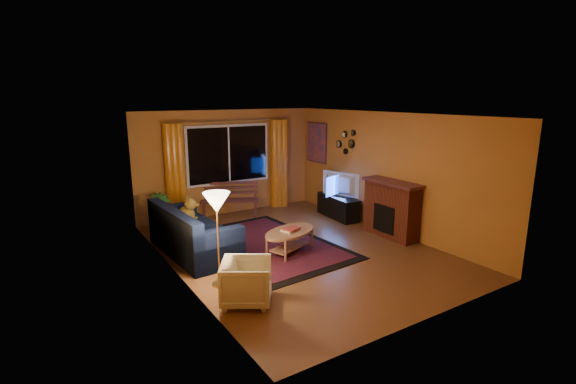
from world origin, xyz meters
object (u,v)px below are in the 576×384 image
sofa (193,230)px  floor_lamp (218,240)px  armchair (247,280)px  bench (230,209)px  coffee_table (290,242)px  tv_console (338,207)px

sofa → floor_lamp: size_ratio=1.49×
armchair → sofa: bearing=31.0°
bench → coffee_table: coffee_table is taller
bench → armchair: armchair is taller
bench → tv_console: bearing=-8.0°
sofa → bench: bearing=45.5°
bench → coffee_table: (-0.05, -2.72, 0.01)m
bench → floor_lamp: size_ratio=0.93×
armchair → bench: bearing=10.6°
tv_console → floor_lamp: bearing=-148.8°
coffee_table → tv_console: bearing=31.0°
bench → coffee_table: 2.72m
bench → floor_lamp: bearing=-92.3°
armchair → tv_console: armchair is taller
bench → sofa: size_ratio=0.62×
tv_console → armchair: bearing=-140.0°
bench → tv_console: (2.16, -1.39, 0.06)m
floor_lamp → tv_console: bearing=26.1°
bench → floor_lamp: floor_lamp is taller
sofa → tv_console: sofa is taller
bench → sofa: bearing=-106.0°
sofa → tv_console: size_ratio=1.75×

